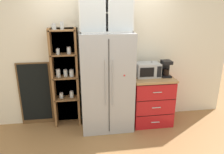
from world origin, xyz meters
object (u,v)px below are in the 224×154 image
(mug_sage, at_px, (153,75))
(microwave, at_px, (147,70))
(bottle_clear, at_px, (151,70))
(chalkboard_menu, at_px, (36,94))
(refrigerator, at_px, (107,82))
(bottle_green, at_px, (151,70))
(coffee_maker, at_px, (166,68))
(mug_charcoal, at_px, (152,74))

(mug_sage, bearing_deg, microwave, 148.91)
(bottle_clear, height_order, chalkboard_menu, chalkboard_menu)
(refrigerator, relative_size, bottle_green, 6.91)
(microwave, height_order, chalkboard_menu, chalkboard_menu)
(coffee_maker, height_order, mug_charcoal, coffee_maker)
(refrigerator, relative_size, chalkboard_menu, 1.46)
(coffee_maker, bearing_deg, chalkboard_menu, 173.71)
(refrigerator, distance_m, bottle_green, 0.89)
(refrigerator, distance_m, coffee_maker, 1.14)
(refrigerator, height_order, chalkboard_menu, refrigerator)
(refrigerator, distance_m, mug_sage, 0.88)
(microwave, bearing_deg, coffee_maker, -7.12)
(mug_charcoal, distance_m, bottle_clear, 0.10)
(refrigerator, xyz_separation_m, bottle_green, (0.87, 0.10, 0.16))
(coffee_maker, xyz_separation_m, chalkboard_menu, (-2.44, 0.27, -0.47))
(mug_sage, relative_size, bottle_clear, 0.45)
(bottle_green, bearing_deg, chalkboard_menu, 174.80)
(mug_charcoal, xyz_separation_m, bottle_green, (-0.00, 0.06, 0.07))
(microwave, distance_m, coffee_maker, 0.34)
(mug_charcoal, relative_size, bottle_green, 0.48)
(refrigerator, relative_size, bottle_clear, 6.58)
(microwave, bearing_deg, chalkboard_menu, 173.84)
(coffee_maker, height_order, bottle_green, coffee_maker)
(microwave, relative_size, chalkboard_menu, 0.36)
(coffee_maker, relative_size, bottle_green, 1.21)
(coffee_maker, height_order, mug_sage, coffee_maker)
(mug_sage, bearing_deg, mug_charcoal, 89.66)
(bottle_clear, bearing_deg, bottle_green, -90.00)
(coffee_maker, distance_m, mug_sage, 0.27)
(mug_charcoal, bearing_deg, bottle_clear, 91.53)
(refrigerator, relative_size, mug_sage, 14.74)
(chalkboard_menu, bearing_deg, bottle_clear, -4.93)
(refrigerator, xyz_separation_m, mug_charcoal, (0.87, 0.05, 0.09))
(microwave, height_order, bottle_green, microwave)
(microwave, height_order, mug_charcoal, microwave)
(microwave, xyz_separation_m, chalkboard_menu, (-2.10, 0.23, -0.45))
(refrigerator, height_order, bottle_clear, refrigerator)
(mug_charcoal, bearing_deg, mug_sage, -90.34)
(coffee_maker, distance_m, bottle_green, 0.26)
(mug_sage, bearing_deg, coffee_maker, 2.58)
(chalkboard_menu, bearing_deg, coffee_maker, -6.29)
(chalkboard_menu, bearing_deg, mug_sage, -7.29)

